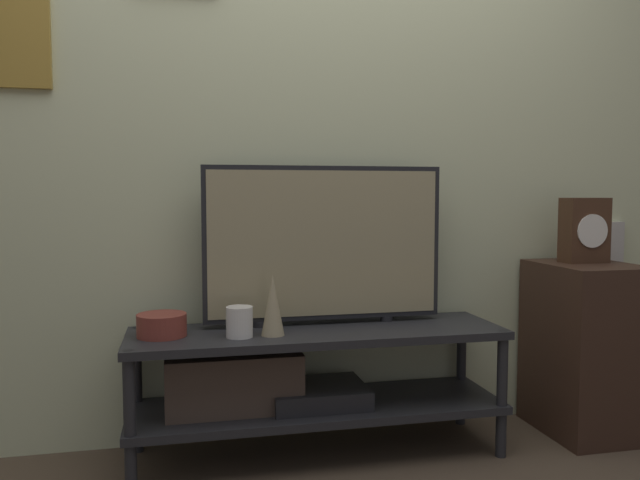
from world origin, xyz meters
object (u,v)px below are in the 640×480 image
at_px(vase_wide_bowl, 162,325).
at_px(candle_jar, 239,322).
at_px(television, 324,243).
at_px(mantel_clock, 584,230).
at_px(vase_slim_bronze, 273,305).

distance_m(vase_wide_bowl, candle_jar, 0.28).
relative_size(television, mantel_clock, 3.48).
xyz_separation_m(television, mantel_clock, (1.09, -0.06, 0.04)).
bearing_deg(candle_jar, mantel_clock, 3.49).
xyz_separation_m(television, vase_slim_bronze, (-0.22, -0.15, -0.21)).
relative_size(vase_wide_bowl, candle_jar, 1.61).
distance_m(television, candle_jar, 0.46).
height_order(television, candle_jar, television).
bearing_deg(candle_jar, vase_slim_bronze, 0.90).
xyz_separation_m(television, vase_wide_bowl, (-0.61, -0.08, -0.28)).
bearing_deg(candle_jar, television, 23.76).
bearing_deg(mantel_clock, television, 176.68).
height_order(television, vase_slim_bronze, television).
bearing_deg(vase_wide_bowl, television, 7.21).
bearing_deg(mantel_clock, vase_slim_bronze, -176.27).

